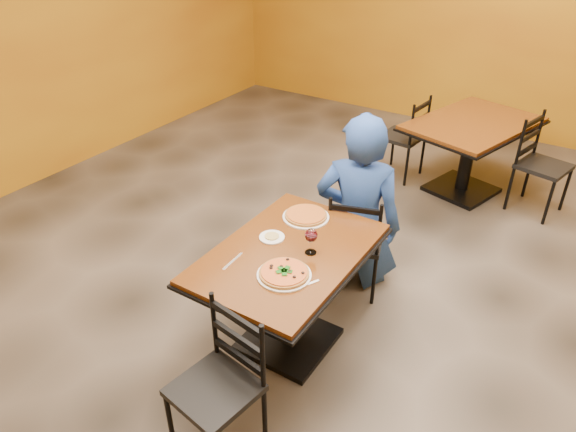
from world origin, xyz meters
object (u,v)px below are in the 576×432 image
Objects in this scene: diner at (359,200)px; chair_second_right at (544,167)px; chair_second_left at (402,137)px; plate_main at (284,275)px; table_main at (289,276)px; chair_main_near at (215,391)px; table_second at (470,140)px; pizza_main at (284,273)px; plate_far at (306,217)px; chair_main_far at (356,240)px; pizza_far at (306,215)px; wine_glass at (311,240)px; side_plate at (272,237)px.

chair_second_right is at bearing -135.23° from diner.
chair_second_left reaches higher than plate_main.
chair_second_right is at bearing 69.39° from table_main.
chair_main_near is 0.72m from plate_main.
chair_second_left reaches higher than table_second.
diner is at bearing 87.92° from table_main.
chair_second_right is 3.20× the size of pizza_main.
table_second is at bearing 95.15° from chair_main_near.
chair_second_right is 2.93× the size of plate_far.
table_main is 0.31m from plate_main.
chair_main_far reaches higher than table_second.
chair_second_left is (-0.44, 1.97, 0.02)m from chair_main_far.
table_main is 4.39× the size of pizza_far.
chair_second_right is (1.03, 2.74, -0.10)m from table_main.
pizza_main is at bearing 73.51° from chair_main_far.
chair_main_near is 2.78× the size of plate_main.
chair_second_left is at bearing 180.00° from table_second.
wine_glass is (0.02, 0.92, 0.41)m from chair_main_near.
chair_second_right is 2.86m from wine_glass.
wine_glass is at bearing -54.95° from plate_far.
diner reaches higher than chair_second_left.
diner is (-0.31, -1.83, 0.11)m from table_second.
side_plate is at bearing 60.41° from diner.
plate_far is (0.24, -2.36, 0.32)m from chair_second_left.
chair_second_left is 2.39m from plate_far.
wine_glass reaches higher than pizza_main.
chair_main_near reaches higher than plate_far.
chair_main_far is 0.97× the size of chair_second_left.
chair_main_near is 1.31m from pizza_far.
diner reaches higher than side_plate.
side_plate is (-0.05, -0.32, 0.00)m from plate_far.
plate_far is (-0.45, -2.36, 0.20)m from table_second.
side_plate is (-0.05, -0.32, -0.02)m from pizza_far.
pizza_far is (-1.14, -2.36, 0.32)m from chair_second_right.
chair_second_left is 5.45× the size of side_plate.
plate_far is (-0.14, -0.53, 0.08)m from diner.
chair_main_far reaches higher than table_main.
chair_second_right reaches higher than side_plate.
wine_glass is (0.03, -0.72, 0.42)m from chair_main_far.
table_main is at bearing 116.60° from plate_main.
chair_second_right is 0.68× the size of diner.
chair_main_far is 2.72× the size of plate_far.
pizza_far is (-0.45, -2.36, 0.21)m from table_second.
chair_second_right reaches higher than pizza_far.
chair_second_right reaches higher than chair_second_left.
plate_main reaches higher than table_main.
chair_second_right is (1.38, 0.00, 0.02)m from chair_second_left.
table_main is at bearing -154.69° from wine_glass.
plate_far reaches higher than table_second.
plate_main reaches higher than table_second.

